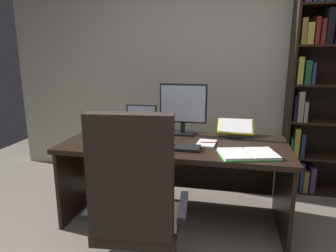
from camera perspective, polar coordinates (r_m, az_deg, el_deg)
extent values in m
cube|color=beige|center=(3.53, 8.84, 12.95)|extent=(4.99, 0.12, 2.84)
cube|color=black|center=(2.54, 1.27, -3.55)|extent=(1.88, 0.82, 0.04)
cube|color=black|center=(2.95, -16.49, -9.02)|extent=(0.03, 0.76, 0.68)
cube|color=black|center=(2.66, 21.13, -11.88)|extent=(0.03, 0.76, 0.68)
cube|color=black|center=(3.00, 2.61, -7.40)|extent=(1.76, 0.03, 0.47)
cube|color=black|center=(3.34, 22.38, 7.43)|extent=(0.02, 0.33, 2.29)
cube|color=black|center=(3.59, 28.40, 7.17)|extent=(0.84, 0.01, 2.29)
cube|color=black|center=(3.71, 27.12, -10.77)|extent=(0.79, 0.31, 0.02)
cube|color=black|center=(3.54, 21.89, -8.41)|extent=(0.03, 0.24, 0.32)
cube|color=olive|center=(3.56, 22.81, -8.78)|extent=(0.06, 0.25, 0.27)
cube|color=navy|center=(3.55, 23.93, -8.53)|extent=(0.03, 0.21, 0.32)
cube|color=olive|center=(3.57, 24.59, -9.27)|extent=(0.05, 0.20, 0.23)
cube|color=#512D66|center=(3.60, 25.56, -8.82)|extent=(0.05, 0.25, 0.27)
cube|color=black|center=(3.58, 27.75, -5.20)|extent=(0.79, 0.31, 0.02)
cube|color=#195633|center=(3.42, 22.35, -3.55)|extent=(0.03, 0.21, 0.20)
cube|color=gold|center=(3.44, 23.11, -2.63)|extent=(0.05, 0.26, 0.30)
cube|color=navy|center=(3.45, 24.07, -3.15)|extent=(0.04, 0.23, 0.25)
cube|color=black|center=(3.49, 28.41, 0.73)|extent=(0.79, 0.31, 0.02)
cube|color=black|center=(3.33, 22.97, 3.23)|extent=(0.03, 0.20, 0.26)
cube|color=gray|center=(3.33, 23.83, 3.53)|extent=(0.05, 0.19, 0.31)
cube|color=gray|center=(3.37, 24.52, 2.68)|extent=(0.03, 0.24, 0.20)
cube|color=black|center=(3.44, 29.11, 6.89)|extent=(0.79, 0.31, 0.02)
cube|color=gold|center=(3.31, 23.69, 9.75)|extent=(0.05, 0.24, 0.26)
cube|color=#195633|center=(3.33, 24.87, 9.36)|extent=(0.05, 0.24, 0.23)
cube|color=navy|center=(3.31, 25.83, 9.07)|extent=(0.03, 0.18, 0.21)
cube|color=olive|center=(3.33, 24.24, 16.08)|extent=(0.05, 0.25, 0.24)
cube|color=gold|center=(3.32, 25.24, 15.61)|extent=(0.06, 0.23, 0.20)
cube|color=maroon|center=(3.34, 26.33, 15.94)|extent=(0.04, 0.23, 0.25)
cube|color=maroon|center=(3.34, 27.21, 15.66)|extent=(0.04, 0.22, 0.23)
cube|color=black|center=(3.35, 28.34, 16.36)|extent=(0.06, 0.19, 0.33)
cube|color=black|center=(3.38, 29.51, 15.26)|extent=(0.06, 0.21, 0.21)
cylinder|color=black|center=(2.12, -5.37, -22.20)|extent=(0.06, 0.06, 0.30)
cube|color=#2D231E|center=(2.02, -5.49, -17.92)|extent=(0.55, 0.53, 0.07)
cube|color=#2D231E|center=(1.67, -7.20, -9.79)|extent=(0.48, 0.15, 0.72)
cube|color=black|center=(2.03, -13.57, -14.05)|extent=(0.09, 0.39, 0.04)
cube|color=black|center=(1.93, 2.91, -15.27)|extent=(0.09, 0.39, 0.04)
cube|color=black|center=(2.79, 2.84, -1.36)|extent=(0.22, 0.16, 0.02)
cylinder|color=black|center=(2.78, 2.85, -0.26)|extent=(0.04, 0.04, 0.09)
cube|color=black|center=(2.74, 2.93, 4.35)|extent=(0.44, 0.02, 0.36)
cube|color=silver|center=(2.72, 2.87, 4.29)|extent=(0.41, 0.00, 0.33)
cube|color=black|center=(2.85, -5.95, -1.08)|extent=(0.31, 0.24, 0.02)
cube|color=#2D2D30|center=(2.83, -6.06, -0.92)|extent=(0.27, 0.13, 0.00)
cube|color=black|center=(2.96, -5.15, 1.88)|extent=(0.31, 0.05, 0.22)
cube|color=silver|center=(2.95, -5.17, 1.88)|extent=(0.28, 0.04, 0.20)
cube|color=black|center=(2.35, 1.05, -4.07)|extent=(0.42, 0.15, 0.02)
ellipsoid|color=black|center=(2.42, -5.94, -3.43)|extent=(0.06, 0.10, 0.04)
cube|color=black|center=(2.74, 12.69, -2.04)|extent=(0.14, 0.12, 0.01)
cube|color=black|center=(2.69, 12.71, -2.04)|extent=(0.29, 0.01, 0.01)
cube|color=yellow|center=(2.82, 12.75, -0.08)|extent=(0.32, 0.21, 0.11)
cube|color=white|center=(2.82, 12.76, 0.08)|extent=(0.30, 0.19, 0.09)
cube|color=green|center=(2.24, 12.53, -5.48)|extent=(0.27, 0.32, 0.01)
cube|color=green|center=(2.31, 17.53, -5.26)|extent=(0.27, 0.32, 0.01)
cube|color=white|center=(2.24, 12.55, -5.19)|extent=(0.26, 0.30, 0.02)
cube|color=white|center=(2.31, 17.55, -4.98)|extent=(0.26, 0.30, 0.02)
cylinder|color=#B7B7BC|center=(2.27, 15.08, -5.18)|extent=(0.08, 0.24, 0.02)
cube|color=white|center=(2.51, 7.38, -3.27)|extent=(0.17, 0.22, 0.01)
cylinder|color=maroon|center=(2.50, 7.85, -3.09)|extent=(0.14, 0.03, 0.01)
cylinder|color=maroon|center=(2.82, -13.52, -0.86)|extent=(0.09, 0.09, 0.09)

